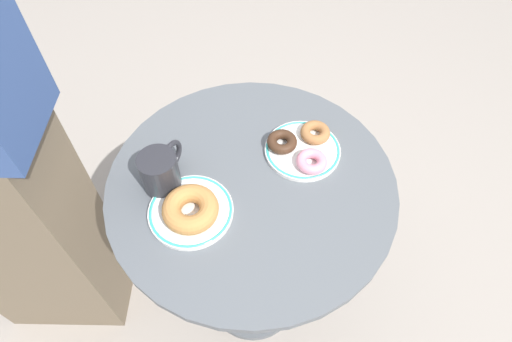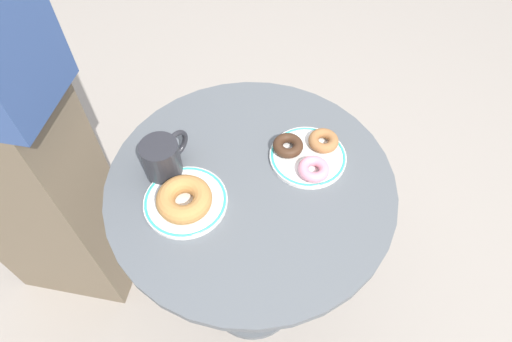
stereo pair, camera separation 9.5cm
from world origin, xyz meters
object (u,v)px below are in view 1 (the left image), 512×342
(donut_old_fashioned, at_px, (190,209))
(donut_pink_frosted, at_px, (312,161))
(plate_left, at_px, (191,211))
(cafe_table, at_px, (252,226))
(donut_cinnamon, at_px, (315,133))
(coffee_mug, at_px, (161,171))
(plate_right, at_px, (303,150))
(donut_chocolate, at_px, (282,142))

(donut_old_fashioned, distance_m, donut_pink_frosted, 0.29)
(plate_left, bearing_deg, donut_old_fashioned, -119.71)
(plate_left, bearing_deg, cafe_table, -14.49)
(donut_cinnamon, relative_size, coffee_mug, 0.57)
(plate_right, bearing_deg, plate_left, 167.71)
(donut_pink_frosted, bearing_deg, donut_old_fashioned, 160.32)
(cafe_table, distance_m, donut_chocolate, 0.25)
(donut_old_fashioned, xyz_separation_m, donut_pink_frosted, (0.27, -0.10, -0.01))
(cafe_table, relative_size, plate_right, 3.99)
(donut_chocolate, distance_m, coffee_mug, 0.28)
(plate_left, bearing_deg, coffee_mug, 85.08)
(cafe_table, xyz_separation_m, plate_right, (0.14, -0.03, 0.21))
(donut_cinnamon, bearing_deg, plate_right, -174.58)
(plate_right, bearing_deg, cafe_table, 169.95)
(donut_cinnamon, height_order, coffee_mug, coffee_mug)
(donut_old_fashioned, xyz_separation_m, donut_chocolate, (0.27, -0.01, -0.01))
(cafe_table, distance_m, plate_left, 0.25)
(plate_right, bearing_deg, donut_chocolate, 121.55)
(cafe_table, bearing_deg, donut_cinnamon, -6.16)
(coffee_mug, bearing_deg, donut_chocolate, -25.14)
(donut_old_fashioned, height_order, donut_chocolate, donut_old_fashioned)
(plate_right, height_order, donut_cinnamon, donut_cinnamon)
(donut_cinnamon, relative_size, donut_chocolate, 1.00)
(donut_chocolate, relative_size, donut_pink_frosted, 1.00)
(donut_old_fashioned, distance_m, donut_cinnamon, 0.35)
(donut_chocolate, bearing_deg, cafe_table, -172.05)
(donut_old_fashioned, relative_size, donut_cinnamon, 1.67)
(donut_chocolate, bearing_deg, coffee_mug, 154.86)
(donut_old_fashioned, relative_size, coffee_mug, 0.96)
(plate_left, height_order, donut_old_fashioned, donut_old_fashioned)
(donut_pink_frosted, height_order, coffee_mug, coffee_mug)
(donut_cinnamon, relative_size, donut_pink_frosted, 1.00)
(plate_right, distance_m, donut_pink_frosted, 0.05)
(plate_left, relative_size, donut_old_fashioned, 1.54)
(plate_left, xyz_separation_m, donut_pink_frosted, (0.27, -0.11, 0.02))
(donut_chocolate, bearing_deg, donut_pink_frosted, -88.02)
(cafe_table, distance_m, donut_cinnamon, 0.30)
(coffee_mug, bearing_deg, plate_right, -29.96)
(plate_left, bearing_deg, donut_chocolate, -4.51)
(plate_right, relative_size, coffee_mug, 1.44)
(donut_pink_frosted, bearing_deg, donut_cinnamon, 33.92)
(donut_old_fashioned, height_order, coffee_mug, coffee_mug)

